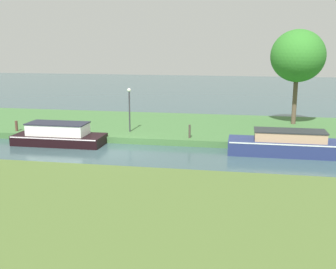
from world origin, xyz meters
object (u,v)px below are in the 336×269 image
(black_barge, at_px, (59,135))
(navy_narrowboat, at_px, (288,144))
(willow_tree_left, at_px, (298,56))
(lamp_post, at_px, (129,105))
(mooring_post_near, at_px, (190,131))
(mooring_post_far, at_px, (17,126))

(black_barge, height_order, navy_narrowboat, navy_narrowboat)
(willow_tree_left, distance_m, lamp_post, 12.54)
(black_barge, height_order, mooring_post_near, black_barge)
(mooring_post_near, distance_m, mooring_post_far, 11.88)
(black_barge, distance_m, navy_narrowboat, 13.98)
(black_barge, distance_m, mooring_post_far, 4.08)
(lamp_post, relative_size, mooring_post_far, 4.24)
(mooring_post_near, bearing_deg, willow_tree_left, 40.41)
(lamp_post, height_order, mooring_post_near, lamp_post)
(black_barge, distance_m, willow_tree_left, 17.47)
(black_barge, height_order, willow_tree_left, willow_tree_left)
(mooring_post_near, height_order, mooring_post_far, mooring_post_near)
(willow_tree_left, relative_size, lamp_post, 2.33)
(willow_tree_left, distance_m, mooring_post_far, 20.28)
(lamp_post, bearing_deg, navy_narrowboat, -14.87)
(black_barge, bearing_deg, mooring_post_near, 10.67)
(black_barge, distance_m, lamp_post, 5.00)
(black_barge, relative_size, mooring_post_far, 8.20)
(willow_tree_left, bearing_deg, navy_narrowboat, -98.23)
(willow_tree_left, xyz_separation_m, lamp_post, (-11.18, -4.77, -3.11))
(mooring_post_near, bearing_deg, mooring_post_far, 180.00)
(lamp_post, distance_m, mooring_post_far, 7.89)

